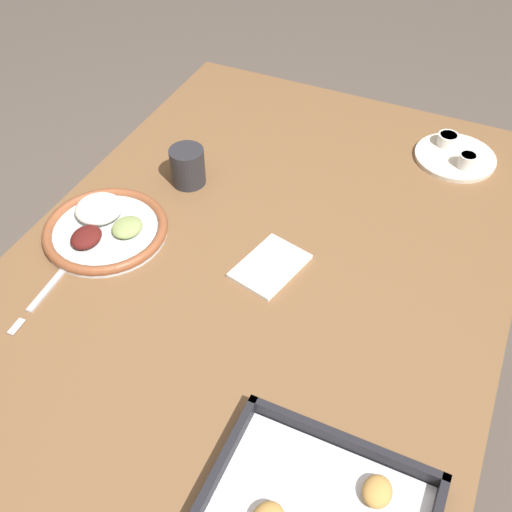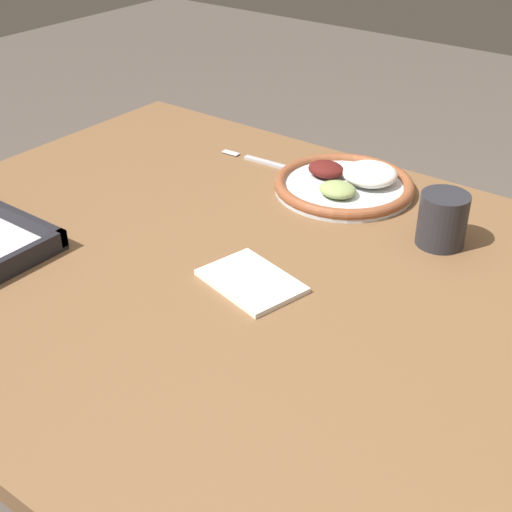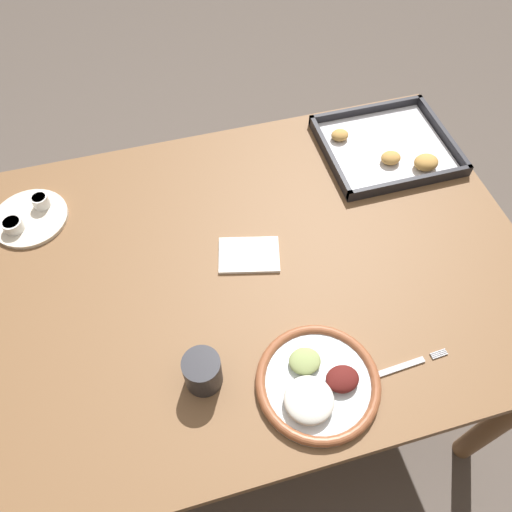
{
  "view_description": "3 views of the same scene",
  "coord_description": "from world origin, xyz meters",
  "px_view_note": "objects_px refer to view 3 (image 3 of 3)",
  "views": [
    {
      "loc": [
        0.72,
        0.32,
        1.56
      ],
      "look_at": [
        0.02,
        0.0,
        0.77
      ],
      "focal_mm": 42.0,
      "sensor_mm": 36.0,
      "label": 1
    },
    {
      "loc": [
        -0.5,
        0.69,
        1.29
      ],
      "look_at": [
        0.02,
        0.0,
        0.77
      ],
      "focal_mm": 50.0,
      "sensor_mm": 36.0,
      "label": 2
    },
    {
      "loc": [
        -0.15,
        -0.61,
        1.69
      ],
      "look_at": [
        0.02,
        0.0,
        0.77
      ],
      "focal_mm": 35.0,
      "sensor_mm": 36.0,
      "label": 3
    }
  ],
  "objects_px": {
    "dinner_plate": "(317,384)",
    "drinking_cup": "(203,372)",
    "saucer_plate": "(29,217)",
    "baking_tray": "(388,148)",
    "fork": "(396,369)",
    "napkin": "(249,255)"
  },
  "relations": [
    {
      "from": "fork",
      "to": "dinner_plate",
      "type": "bearing_deg",
      "value": 173.62
    },
    {
      "from": "saucer_plate",
      "to": "drinking_cup",
      "type": "distance_m",
      "value": 0.61
    },
    {
      "from": "drinking_cup",
      "to": "saucer_plate",
      "type": "bearing_deg",
      "value": 122.47
    },
    {
      "from": "baking_tray",
      "to": "drinking_cup",
      "type": "relative_size",
      "value": 4.1
    },
    {
      "from": "fork",
      "to": "napkin",
      "type": "xyz_separation_m",
      "value": [
        -0.21,
        0.35,
        0.0
      ]
    },
    {
      "from": "saucer_plate",
      "to": "napkin",
      "type": "bearing_deg",
      "value": -26.82
    },
    {
      "from": "dinner_plate",
      "to": "drinking_cup",
      "type": "bearing_deg",
      "value": 160.89
    },
    {
      "from": "fork",
      "to": "napkin",
      "type": "bearing_deg",
      "value": 118.25
    },
    {
      "from": "dinner_plate",
      "to": "napkin",
      "type": "relative_size",
      "value": 1.55
    },
    {
      "from": "fork",
      "to": "napkin",
      "type": "relative_size",
      "value": 1.32
    },
    {
      "from": "drinking_cup",
      "to": "dinner_plate",
      "type": "bearing_deg",
      "value": -19.11
    },
    {
      "from": "dinner_plate",
      "to": "drinking_cup",
      "type": "height_order",
      "value": "drinking_cup"
    },
    {
      "from": "dinner_plate",
      "to": "baking_tray",
      "type": "xyz_separation_m",
      "value": [
        0.4,
        0.57,
        -0.0
      ]
    },
    {
      "from": "dinner_plate",
      "to": "napkin",
      "type": "distance_m",
      "value": 0.34
    },
    {
      "from": "drinking_cup",
      "to": "napkin",
      "type": "distance_m",
      "value": 0.31
    },
    {
      "from": "saucer_plate",
      "to": "napkin",
      "type": "xyz_separation_m",
      "value": [
        0.49,
        -0.25,
        -0.01
      ]
    },
    {
      "from": "dinner_plate",
      "to": "drinking_cup",
      "type": "distance_m",
      "value": 0.22
    },
    {
      "from": "fork",
      "to": "drinking_cup",
      "type": "distance_m",
      "value": 0.39
    },
    {
      "from": "fork",
      "to": "saucer_plate",
      "type": "bearing_deg",
      "value": 136.5
    },
    {
      "from": "saucer_plate",
      "to": "baking_tray",
      "type": "bearing_deg",
      "value": -0.85
    },
    {
      "from": "dinner_plate",
      "to": "saucer_plate",
      "type": "distance_m",
      "value": 0.79
    },
    {
      "from": "fork",
      "to": "baking_tray",
      "type": "height_order",
      "value": "baking_tray"
    }
  ]
}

